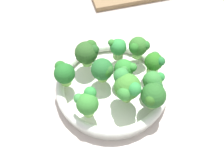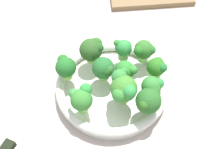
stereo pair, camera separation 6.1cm
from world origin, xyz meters
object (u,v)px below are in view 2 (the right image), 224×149
Objects in this scene: broccoli_floret_3 at (123,49)px; broccoli_floret_8 at (157,68)px; broccoli_floret_4 at (149,101)px; broccoli_floret_6 at (92,50)px; broccoli_floret_1 at (152,86)px; broccoli_floret_7 at (82,99)px; broccoli_floret_5 at (144,50)px; bowl at (112,87)px; broccoli_floret_10 at (66,67)px; broccoli_floret_0 at (125,71)px; broccoli_floret_2 at (103,69)px; broccoli_floret_9 at (123,88)px.

broccoli_floret_8 reaches higher than broccoli_floret_3.
broccoli_floret_4 is at bearing -102.82° from broccoli_floret_3.
broccoli_floret_8 is (10.21, -11.97, -0.31)cm from broccoli_floret_6.
broccoli_floret_7 is at bearing 163.36° from broccoli_floret_1.
broccoli_floret_1 is 0.89× the size of broccoli_floret_5.
bowl is 11.50cm from broccoli_floret_8.
bowl is at bearing -40.09° from broccoli_floret_10.
broccoli_floret_3 is 0.94× the size of broccoli_floret_5.
broccoli_floret_5 and broccoli_floret_10 have the same top height.
broccoli_floret_4 is 1.10× the size of broccoli_floret_10.
broccoli_floret_3 is (3.28, 6.06, -0.09)cm from broccoli_floret_0.
broccoli_floret_2 is at bearing -179.65° from broccoli_floret_5.
broccoli_floret_6 is 0.87× the size of broccoli_floret_9.
broccoli_floret_3 is at bearing 61.60° from broccoli_floret_0.
broccoli_floret_0 is at bearing -16.47° from bowl.
broccoli_floret_0 is 0.96× the size of broccoli_floret_8.
broccoli_floret_10 is (-7.67, 12.30, -1.22)cm from broccoli_floret_9.
broccoli_floret_5 is 19.43cm from broccoli_floret_7.
broccoli_floret_0 is 13.52cm from broccoli_floret_10.
broccoli_floret_7 is at bearing 162.14° from broccoli_floret_9.
broccoli_floret_5 is 5.89cm from broccoli_floret_8.
broccoli_floret_7 is at bearing -165.36° from broccoli_floret_5.
broccoli_floret_9 is at bearing 164.98° from broccoli_floret_1.
broccoli_floret_10 is at bearing 149.09° from broccoli_floret_8.
bowl is 8.56cm from broccoli_floret_9.
broccoli_floret_10 is at bearing 145.12° from broccoli_floret_0.
broccoli_floret_4 is at bearing -120.40° from broccoli_floret_5.
broccoli_floret_3 is at bearing -6.63° from broccoli_floret_10.
broccoli_floret_9 is (-9.98, -1.73, 1.27)cm from broccoli_floret_8.
broccoli_floret_7 is (-11.78, -1.88, 0.33)cm from broccoli_floret_0.
broccoli_floret_4 is at bearing -55.90° from broccoli_floret_9.
broccoli_floret_1 is 0.89× the size of broccoli_floret_2.
broccoli_floret_3 is 15.77cm from broccoli_floret_4.
broccoli_floret_4 is (2.72, -10.17, 5.63)cm from bowl.
broccoli_floret_0 is 5.88cm from broccoli_floret_9.
broccoli_floret_4 reaches higher than broccoli_floret_10.
broccoli_floret_6 is 1.04× the size of broccoli_floret_7.
broccoli_floret_6 is at bearing 150.22° from broccoli_floret_5.
broccoli_floret_2 is 1.00× the size of broccoli_floret_5.
broccoli_floret_9 is (-6.70, -10.63, 1.48)cm from broccoli_floret_3.
broccoli_floret_4 is at bearing -72.38° from broccoli_floret_2.
broccoli_floret_3 is 0.93× the size of broccoli_floret_10.
broccoli_floret_1 is at bearing -50.59° from bowl.
broccoli_floret_10 is (-11.09, 7.73, 0.17)cm from broccoli_floret_0.
broccoli_floret_3 is 9.49cm from broccoli_floret_8.
broccoli_floret_8 is 20.57cm from broccoli_floret_10.
broccoli_floret_0 is at bearing -35.77° from broccoli_floret_2.
broccoli_floret_5 and broccoli_floret_8 have the same top height.
broccoli_floret_3 is 12.66cm from broccoli_floret_9.
broccoli_floret_8 is at bearing -23.39° from broccoli_floret_0.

